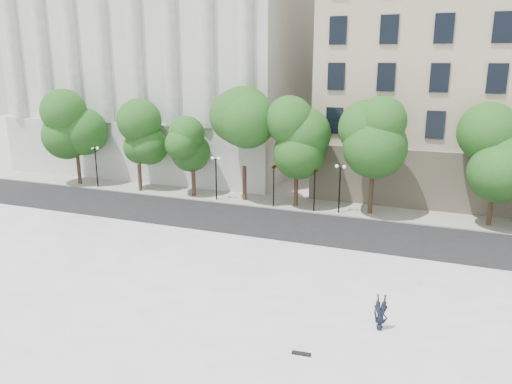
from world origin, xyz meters
TOP-DOWN VIEW (x-y plane):
  - ground at (0.00, 0.00)m, footprint 160.00×160.00m
  - plaza at (0.00, 3.00)m, footprint 44.00×22.00m
  - street at (0.00, 18.00)m, footprint 60.00×8.00m
  - far_sidewalk at (0.00, 24.00)m, footprint 60.00×4.00m
  - building_west at (-17.00, 38.57)m, footprint 31.50×27.65m
  - traffic_light_west at (-0.10, 22.30)m, footprint 0.57×1.68m
  - traffic_light_east at (3.37, 22.30)m, footprint 0.45×1.94m
  - person_lying at (10.85, 4.92)m, footprint 0.91×1.77m
  - skateboard at (8.13, 1.80)m, footprint 0.80×0.27m
  - street_trees at (0.52, 23.38)m, footprint 44.68×4.84m
  - lamp_posts at (-0.05, 22.60)m, footprint 37.26×0.28m

SIDE VIEW (x-z plane):
  - ground at x=0.00m, z-range 0.00..0.00m
  - street at x=0.00m, z-range 0.00..0.02m
  - far_sidewalk at x=0.00m, z-range 0.00..0.12m
  - plaza at x=0.00m, z-range 0.00..0.45m
  - skateboard at x=8.13m, z-range 0.45..0.53m
  - person_lying at x=10.85m, z-range 0.45..0.91m
  - lamp_posts at x=-0.05m, z-range 0.76..4.84m
  - traffic_light_west at x=-0.10m, z-range 1.57..5.74m
  - traffic_light_east at x=3.37m, z-range 1.64..5.92m
  - street_trees at x=0.52m, z-range 1.38..9.42m
  - building_west at x=-17.00m, z-range 0.09..25.69m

